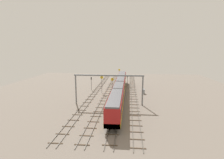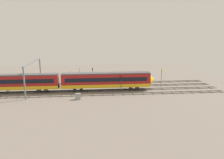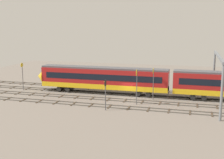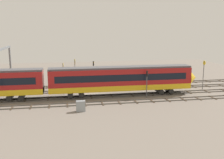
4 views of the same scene
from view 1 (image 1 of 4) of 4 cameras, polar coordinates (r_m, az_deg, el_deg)
The scene contains 13 objects.
ground_plane at distance 62.15m, azimuth 0.79°, elevation -3.81°, with size 89.62×89.62×0.00m, color slate.
track_near_foreground at distance 61.96m, azimuth 6.73°, elevation -3.86°, with size 73.62×2.40×0.16m.
track_with_train at distance 62.00m, azimuth 2.77°, elevation -3.79°, with size 73.62×2.40×0.16m.
track_middle at distance 62.33m, azimuth -1.17°, elevation -3.71°, with size 73.62×2.40×0.16m.
track_second_far at distance 62.96m, azimuth -5.05°, elevation -3.61°, with size 73.62×2.40×0.16m.
train at distance 54.95m, azimuth 2.46°, elevation -2.78°, with size 50.40×3.24×4.80m.
overhead_gantry at distance 46.62m, azimuth -1.08°, elevation -0.81°, with size 0.40×18.22×7.95m.
speed_sign_near_foreground at distance 82.25m, azimuth 2.32°, elevation 1.97°, with size 0.14×0.83×5.43m.
speed_sign_mid_trackside at distance 57.08m, azimuth 0.08°, elevation -1.39°, with size 0.14×0.93×5.48m.
speed_sign_far_trackside at distance 59.58m, azimuth -3.28°, elevation -0.72°, with size 0.14×1.00×5.72m.
signal_light_trackside_approach at distance 64.28m, azimuth -6.61°, elevation -0.65°, with size 0.31×0.32×4.65m.
signal_light_trackside_departure at distance 70.18m, azimuth 4.92°, elevation 0.20°, with size 0.31×0.32×4.50m.
relay_cabinet at distance 59.87m, azimuth 10.03°, elevation -3.75°, with size 1.28×0.63×1.49m.
Camera 1 is at (-60.20, -4.87, 14.64)m, focal length 28.73 mm.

